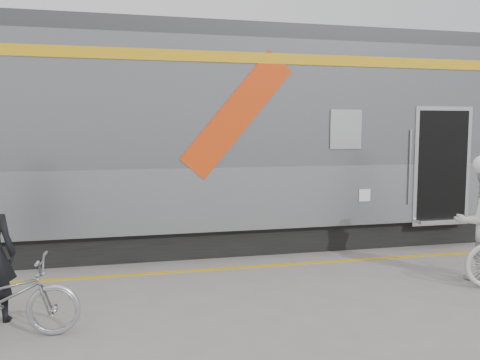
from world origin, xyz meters
name	(u,v)px	position (x,y,z in m)	size (l,w,h in m)	color
ground	(298,313)	(0.00, 0.00, 0.00)	(90.00, 90.00, 0.00)	slate
train	(305,139)	(1.67, 4.19, 2.05)	(24.00, 3.17, 4.10)	black
safety_strip	(253,267)	(0.00, 2.15, 0.00)	(24.00, 0.12, 0.01)	gold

